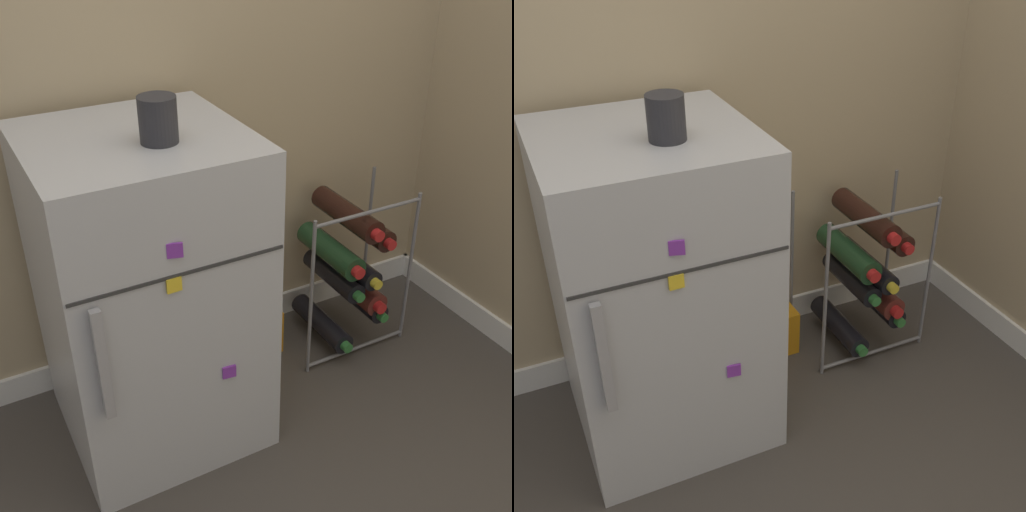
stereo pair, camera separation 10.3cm
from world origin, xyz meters
The scene contains 5 objects.
ground_plane centered at (0.00, 0.00, 0.00)m, with size 14.00×14.00×0.00m, color #423D38.
mini_fridge centered at (-0.31, 0.24, 0.45)m, with size 0.53×0.55×0.91m.
wine_rack centered at (0.40, 0.32, 0.29)m, with size 0.41×0.32×0.57m.
soda_box centered at (0.08, 0.41, 0.08)m, with size 0.20×0.15×0.16m.
fridge_top_cup centered at (-0.27, 0.17, 0.96)m, with size 0.09×0.09×0.11m.
Camera 1 is at (-0.74, -1.16, 1.44)m, focal length 45.00 mm.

